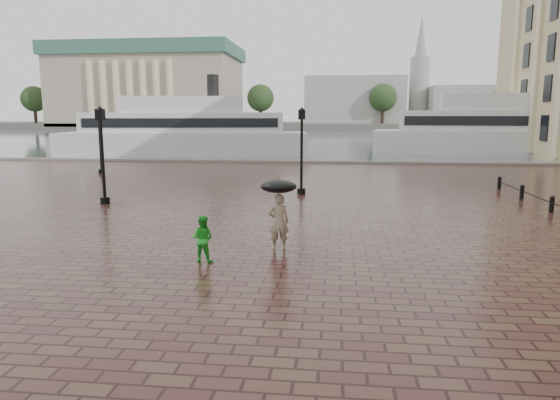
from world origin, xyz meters
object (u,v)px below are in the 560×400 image
(street_lamps, at_px, (163,147))
(ferry_near, at_px, (185,132))
(ferry_far, at_px, (503,130))
(adult_pedestrian, at_px, (279,222))
(child_pedestrian, at_px, (203,239))

(street_lamps, xyz_separation_m, ferry_near, (-5.92, 23.43, 0.17))
(ferry_near, xyz_separation_m, ferry_far, (33.29, 4.68, 0.14))
(ferry_far, bearing_deg, ferry_near, -162.19)
(adult_pedestrian, xyz_separation_m, ferry_near, (-14.01, 36.03, 1.62))
(street_lamps, height_order, adult_pedestrian, street_lamps)
(adult_pedestrian, bearing_deg, ferry_near, -80.82)
(street_lamps, bearing_deg, child_pedestrian, -66.61)
(adult_pedestrian, height_order, ferry_near, ferry_near)
(adult_pedestrian, bearing_deg, child_pedestrian, 25.75)
(ferry_near, bearing_deg, adult_pedestrian, -78.22)
(child_pedestrian, bearing_deg, adult_pedestrian, -133.85)
(street_lamps, relative_size, ferry_near, 0.60)
(street_lamps, relative_size, adult_pedestrian, 8.85)
(adult_pedestrian, relative_size, child_pedestrian, 1.31)
(ferry_near, bearing_deg, child_pedestrian, -81.71)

